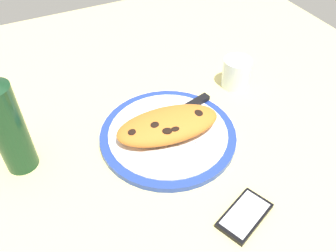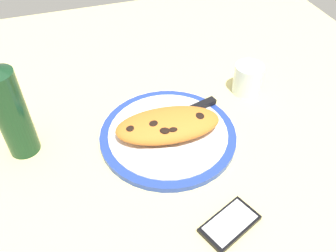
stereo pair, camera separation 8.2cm
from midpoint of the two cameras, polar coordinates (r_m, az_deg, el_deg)
The scene contains 8 objects.
ground_plane at distance 85.41cm, azimuth 2.74°, elevation -2.67°, with size 150.00×150.00×3.00cm, color #E5D684.
plate at distance 83.72cm, azimuth 2.79°, elevation -1.57°, with size 32.19×32.19×1.76cm.
calzone at distance 81.04cm, azimuth 2.84°, elevation -0.18°, with size 25.40×13.87×4.76cm.
fork at distance 79.39cm, azimuth 5.06°, elevation -3.80°, with size 16.87×5.57×0.40cm.
knife at distance 88.01cm, azimuth 5.88°, elevation 2.22°, with size 23.23×7.74×1.20cm.
smartphone at distance 71.23cm, azimuth 13.29°, elevation -15.28°, with size 12.85×10.08×1.16cm.
water_glass at distance 98.67cm, azimuth 15.01°, elevation 7.02°, with size 7.55×7.55×8.13cm.
wine_bottle at distance 78.82cm, azimuth -21.47°, elevation 2.32°, with size 6.82×6.82×28.65cm.
Camera 2 is at (-18.31, -56.04, 60.44)cm, focal length 37.85 mm.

